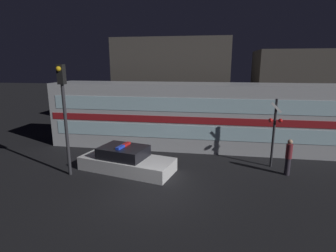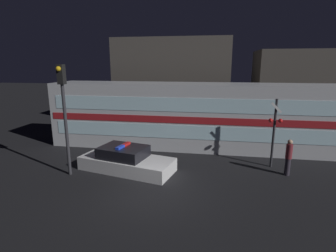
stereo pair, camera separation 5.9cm
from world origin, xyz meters
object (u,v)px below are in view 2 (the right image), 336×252
train (201,116)px  crossing_signal_near (274,130)px  police_car (126,161)px  pedestrian (288,157)px  traffic_light_corner (64,105)px

train → crossing_signal_near: train is taller
crossing_signal_near → train: bearing=143.2°
train → police_car: bearing=-127.6°
train → pedestrian: bearing=-41.2°
police_car → traffic_light_corner: 4.10m
crossing_signal_near → police_car: bearing=-167.4°
pedestrian → traffic_light_corner: 11.10m
pedestrian → train: bearing=138.8°
pedestrian → crossing_signal_near: (-0.55, 0.99, 1.11)m
traffic_light_corner → train: bearing=42.6°
train → police_car: train is taller
traffic_light_corner → pedestrian: bearing=9.2°
train → crossing_signal_near: size_ratio=5.33×
police_car → crossing_signal_near: crossing_signal_near is taller
train → police_car: (-3.57, -4.64, -1.59)m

